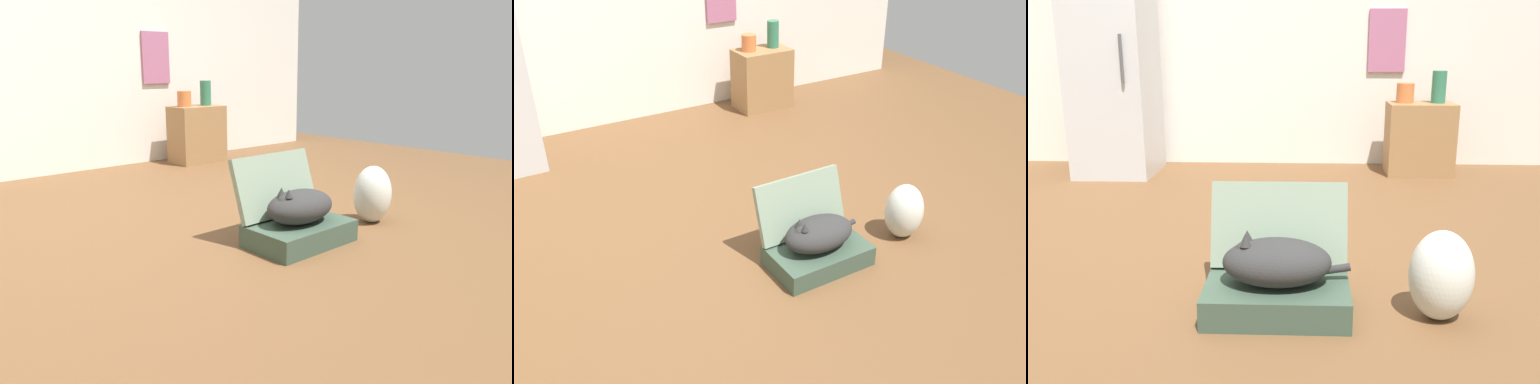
# 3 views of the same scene
# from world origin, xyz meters

# --- Properties ---
(ground_plane) EXTENTS (7.68, 7.68, 0.00)m
(ground_plane) POSITION_xyz_m (0.00, 0.00, 0.00)
(ground_plane) COLOR brown
(ground_plane) RESTS_ON ground
(wall_back) EXTENTS (6.40, 0.15, 2.60)m
(wall_back) POSITION_xyz_m (-0.00, 2.26, 1.30)
(wall_back) COLOR silver
(wall_back) RESTS_ON ground
(suitcase_base) EXTENTS (0.58, 0.37, 0.12)m
(suitcase_base) POSITION_xyz_m (0.33, -0.57, 0.06)
(suitcase_base) COLOR #384C3D
(suitcase_base) RESTS_ON ground
(suitcase_lid) EXTENTS (0.58, 0.15, 0.36)m
(suitcase_lid) POSITION_xyz_m (0.33, -0.37, 0.30)
(suitcase_lid) COLOR gray
(suitcase_lid) RESTS_ON suitcase_base
(cat) EXTENTS (0.51, 0.27, 0.21)m
(cat) POSITION_xyz_m (0.32, -0.57, 0.22)
(cat) COLOR #2D2D2D
(cat) RESTS_ON suitcase_base
(plastic_bag_white) EXTENTS (0.25, 0.23, 0.36)m
(plastic_bag_white) POSITION_xyz_m (0.96, -0.59, 0.18)
(plastic_bag_white) COLOR silver
(plastic_bag_white) RESTS_ON ground
(side_table) EXTENTS (0.52, 0.34, 0.57)m
(side_table) POSITION_xyz_m (1.35, 1.85, 0.29)
(side_table) COLOR olive
(side_table) RESTS_ON ground
(vase_tall) EXTENTS (0.14, 0.14, 0.15)m
(vase_tall) POSITION_xyz_m (1.22, 1.87, 0.65)
(vase_tall) COLOR #CC6B38
(vase_tall) RESTS_ON side_table
(vase_short) EXTENTS (0.11, 0.11, 0.25)m
(vase_short) POSITION_xyz_m (1.48, 1.87, 0.70)
(vase_short) COLOR #2D7051
(vase_short) RESTS_ON side_table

